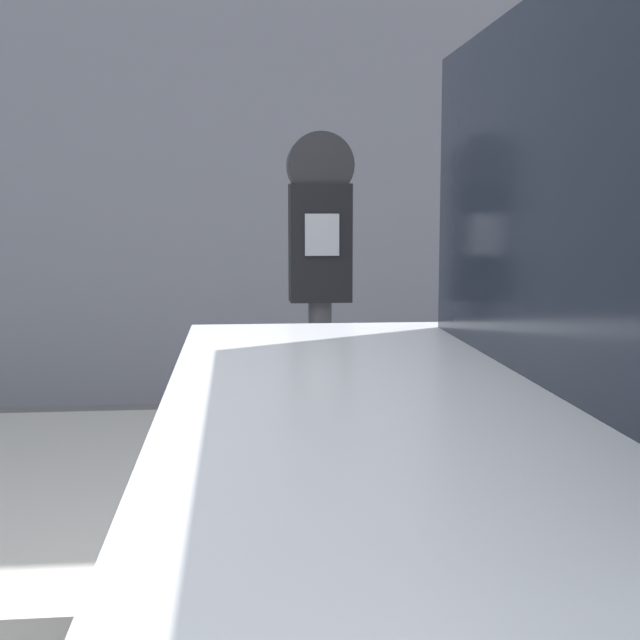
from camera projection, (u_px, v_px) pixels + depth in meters
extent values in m
cube|color=#BCB7AD|center=(305.00, 486.00, 4.13)|extent=(24.00, 2.80, 0.13)
cylinder|color=#2D2D30|center=(320.00, 438.00, 2.94)|extent=(0.08, 0.08, 0.91)
cube|color=black|center=(320.00, 243.00, 2.86)|extent=(0.20, 0.12, 0.38)
cube|color=gray|center=(322.00, 235.00, 2.80)|extent=(0.11, 0.01, 0.13)
cylinder|color=black|center=(320.00, 165.00, 2.83)|extent=(0.21, 0.09, 0.21)
cylinder|color=black|center=(505.00, 579.00, 2.48)|extent=(0.62, 0.23, 0.62)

